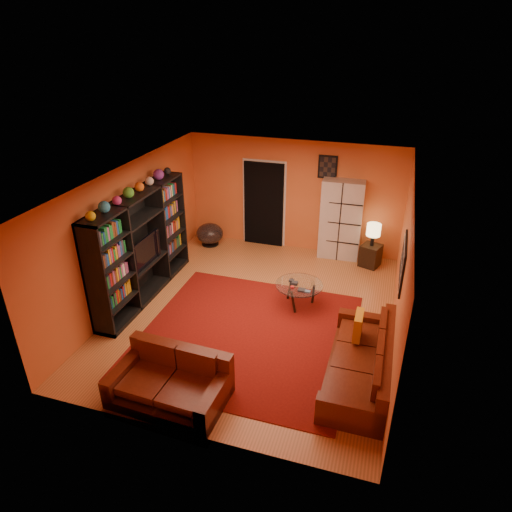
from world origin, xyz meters
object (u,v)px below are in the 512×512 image
(sofa, at_px, (365,363))
(coffee_table, at_px, (299,287))
(table_lamp, at_px, (374,230))
(loveseat, at_px, (172,380))
(bowl_chair, at_px, (210,234))
(side_table, at_px, (370,255))
(tv, at_px, (141,251))
(storage_cabinet, at_px, (341,220))
(entertainment_unit, at_px, (141,247))

(sofa, relative_size, coffee_table, 2.53)
(coffee_table, xyz_separation_m, table_lamp, (1.17, 2.06, 0.45))
(loveseat, distance_m, bowl_chair, 5.12)
(side_table, bearing_deg, tv, -147.32)
(storage_cabinet, relative_size, side_table, 3.68)
(entertainment_unit, xyz_separation_m, sofa, (4.41, -1.21, -0.77))
(loveseat, bearing_deg, sofa, -62.53)
(bowl_chair, bearing_deg, tv, -96.41)
(loveseat, xyz_separation_m, coffee_table, (1.22, 2.91, 0.13))
(tv, distance_m, bowl_chair, 2.71)
(tv, relative_size, bowl_chair, 1.50)
(coffee_table, height_order, storage_cabinet, storage_cabinet)
(entertainment_unit, xyz_separation_m, side_table, (4.18, 2.56, -0.80))
(loveseat, distance_m, coffee_table, 3.15)
(table_lamp, bearing_deg, storage_cabinet, 161.90)
(bowl_chair, distance_m, table_lamp, 3.88)
(tv, bearing_deg, bowl_chair, -6.41)
(tv, relative_size, table_lamp, 1.94)
(coffee_table, distance_m, bowl_chair, 3.34)
(tv, height_order, storage_cabinet, storage_cabinet)
(sofa, distance_m, table_lamp, 3.81)
(storage_cabinet, bearing_deg, side_table, -20.23)
(coffee_table, xyz_separation_m, storage_cabinet, (0.43, 2.31, 0.51))
(entertainment_unit, height_order, table_lamp, entertainment_unit)
(sofa, bearing_deg, coffee_table, 129.57)
(entertainment_unit, distance_m, sofa, 4.64)
(entertainment_unit, relative_size, bowl_chair, 4.58)
(tv, height_order, bowl_chair, tv)
(entertainment_unit, xyz_separation_m, tv, (0.05, -0.10, -0.05))
(coffee_table, distance_m, storage_cabinet, 2.40)
(sofa, bearing_deg, loveseat, -155.34)
(entertainment_unit, relative_size, table_lamp, 5.92)
(bowl_chair, xyz_separation_m, side_table, (3.84, 0.06, -0.04))
(storage_cabinet, height_order, side_table, storage_cabinet)
(entertainment_unit, xyz_separation_m, table_lamp, (4.18, 2.56, -0.19))
(sofa, height_order, loveseat, same)
(coffee_table, bearing_deg, storage_cabinet, 79.55)
(entertainment_unit, xyz_separation_m, bowl_chair, (0.34, 2.50, -0.76))
(side_table, bearing_deg, sofa, -86.46)
(coffee_table, xyz_separation_m, side_table, (1.17, 2.06, -0.16))
(bowl_chair, relative_size, side_table, 1.31)
(entertainment_unit, relative_size, storage_cabinet, 1.63)
(tv, relative_size, loveseat, 0.59)
(entertainment_unit, distance_m, bowl_chair, 2.64)
(coffee_table, relative_size, table_lamp, 1.78)
(loveseat, height_order, side_table, loveseat)
(coffee_table, bearing_deg, bowl_chair, 143.05)
(storage_cabinet, bearing_deg, table_lamp, -20.23)
(coffee_table, bearing_deg, loveseat, -112.76)
(bowl_chair, height_order, table_lamp, table_lamp)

